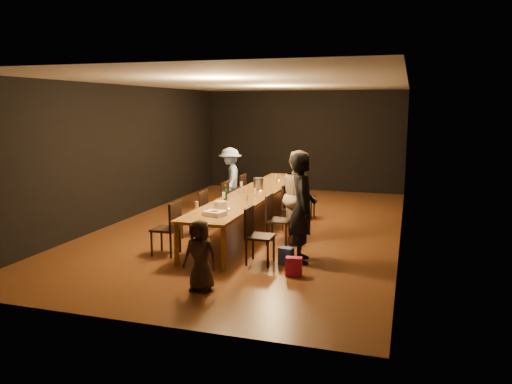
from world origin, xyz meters
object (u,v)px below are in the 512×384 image
(chair_left_2, at_px, (217,203))
(chair_right_1, at_px, (279,220))
(woman_birthday, at_px, (302,208))
(plate_stack, at_px, (220,205))
(woman_tan, at_px, (299,196))
(chair_left_1, at_px, (194,214))
(chair_right_0, at_px, (260,236))
(birthday_cake, at_px, (214,213))
(chair_right_3, at_px, (305,197))
(child, at_px, (200,255))
(champagne_bottle, at_px, (225,192))
(chair_right_2, at_px, (293,207))
(chair_left_0, at_px, (166,228))
(chair_left_3, at_px, (235,194))
(table, at_px, (254,194))
(ice_bucket, at_px, (258,183))
(man_blue, at_px, (230,178))

(chair_left_2, bearing_deg, chair_right_1, -125.22)
(woman_birthday, bearing_deg, plate_stack, 64.44)
(chair_left_2, relative_size, woman_tan, 0.54)
(chair_left_1, height_order, chair_left_2, same)
(chair_right_0, xyz_separation_m, birthday_cake, (-0.79, -0.01, 0.32))
(chair_right_3, height_order, woman_tan, woman_tan)
(woman_tan, bearing_deg, chair_right_3, -10.75)
(child, height_order, champagne_bottle, champagne_bottle)
(chair_right_2, xyz_separation_m, plate_stack, (-0.91, -1.81, 0.35))
(chair_left_0, relative_size, chair_left_2, 1.00)
(chair_left_2, bearing_deg, plate_stack, -156.59)
(child, height_order, birthday_cake, child)
(chair_left_1, bearing_deg, chair_left_0, -180.00)
(chair_right_2, height_order, child, child)
(chair_right_0, height_order, chair_left_3, same)
(chair_left_2, height_order, plate_stack, chair_left_2)
(woman_birthday, bearing_deg, table, 19.66)
(champagne_bottle, bearing_deg, chair_right_3, 64.58)
(chair_left_0, bearing_deg, table, -19.50)
(chair_right_2, height_order, woman_tan, woman_tan)
(chair_right_1, relative_size, chair_left_3, 1.00)
(table, distance_m, chair_right_1, 1.49)
(chair_right_3, relative_size, champagne_bottle, 3.03)
(chair_right_1, xyz_separation_m, child, (-0.45, -2.58, 0.04))
(chair_left_0, xyz_separation_m, chair_left_3, (0.00, 3.60, 0.00))
(table, height_order, chair_left_1, chair_left_1)
(chair_left_1, relative_size, woman_birthday, 0.52)
(chair_right_0, xyz_separation_m, chair_left_3, (-1.70, 3.60, 0.00))
(chair_left_2, distance_m, woman_tan, 2.20)
(chair_right_3, relative_size, chair_left_1, 1.00)
(chair_right_1, height_order, chair_right_3, same)
(chair_right_0, distance_m, chair_right_2, 2.40)
(woman_birthday, bearing_deg, ice_bucket, 15.74)
(chair_left_2, distance_m, plate_stack, 2.01)
(chair_left_2, bearing_deg, birthday_cake, -159.26)
(chair_right_0, relative_size, child, 0.93)
(chair_left_0, xyz_separation_m, chair_left_2, (0.00, 2.40, 0.00))
(chair_right_0, bearing_deg, plate_stack, -122.61)
(table, bearing_deg, chair_right_2, 0.00)
(chair_right_1, relative_size, chair_right_2, 1.00)
(chair_left_2, distance_m, man_blue, 1.71)
(chair_right_1, height_order, ice_bucket, ice_bucket)
(table, distance_m, ice_bucket, 0.42)
(chair_left_3, xyz_separation_m, child, (1.25, -4.98, 0.04))
(chair_left_2, relative_size, plate_stack, 4.17)
(chair_left_0, relative_size, child, 0.93)
(woman_tan, bearing_deg, birthday_cake, 126.30)
(chair_right_2, bearing_deg, man_blue, -129.68)
(chair_right_0, relative_size, champagne_bottle, 3.03)
(chair_left_3, height_order, birthday_cake, chair_left_3)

